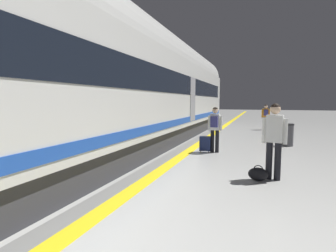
{
  "coord_description": "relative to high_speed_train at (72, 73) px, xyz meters",
  "views": [
    {
      "loc": [
        1.24,
        1.58,
        1.8
      ],
      "look_at": [
        -0.92,
        7.64,
        1.19
      ],
      "focal_mm": 27.53,
      "sensor_mm": 36.0,
      "label": 1
    }
  ],
  "objects": [
    {
      "name": "tactile_edge_band",
      "position": [
        1.75,
        3.11,
        -2.5
      ],
      "size": [
        0.55,
        80.0,
        0.01
      ],
      "primitive_type": "cube",
      "color": "slate",
      "rests_on": "ground"
    },
    {
      "name": "passenger_near",
      "position": [
        4.77,
        0.99,
        -1.48
      ],
      "size": [
        0.54,
        0.28,
        1.76
      ],
      "color": "black",
      "rests_on": "ground"
    },
    {
      "name": "high_speed_train",
      "position": [
        0.0,
        0.0,
        0.0
      ],
      "size": [
        2.94,
        33.65,
        4.97
      ],
      "color": "#38383D",
      "rests_on": "ground"
    },
    {
      "name": "passenger_mid",
      "position": [
        2.96,
        3.73,
        -1.55
      ],
      "size": [
        0.5,
        0.32,
        1.6
      ],
      "color": "black",
      "rests_on": "ground"
    },
    {
      "name": "suitcase_mid",
      "position": [
        2.64,
        3.63,
        -2.19
      ],
      "size": [
        0.4,
        0.27,
        0.56
      ],
      "color": "#19234C",
      "rests_on": "ground"
    },
    {
      "name": "duffel_bag_near",
      "position": [
        4.45,
        0.78,
        -2.35
      ],
      "size": [
        0.44,
        0.26,
        0.36
      ],
      "color": "black",
      "rests_on": "ground"
    },
    {
      "name": "safety_line_strip",
      "position": [
        2.04,
        3.11,
        -2.5
      ],
      "size": [
        0.36,
        80.0,
        0.01
      ],
      "primitive_type": "cube",
      "color": "yellow",
      "rests_on": "ground"
    },
    {
      "name": "waste_bin",
      "position": [
        5.53,
        6.06,
        -2.05
      ],
      "size": [
        0.46,
        0.46,
        0.91
      ],
      "color": "#4C4C51",
      "rests_on": "ground"
    },
    {
      "name": "passenger_far",
      "position": [
        4.8,
        12.17,
        -1.55
      ],
      "size": [
        0.5,
        0.33,
        1.61
      ],
      "color": "black",
      "rests_on": "ground"
    },
    {
      "name": "suitcase_far",
      "position": [
        5.12,
        11.96,
        -2.2
      ],
      "size": [
        0.43,
        0.33,
        0.56
      ],
      "color": "#A51E1E",
      "rests_on": "ground"
    }
  ]
}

